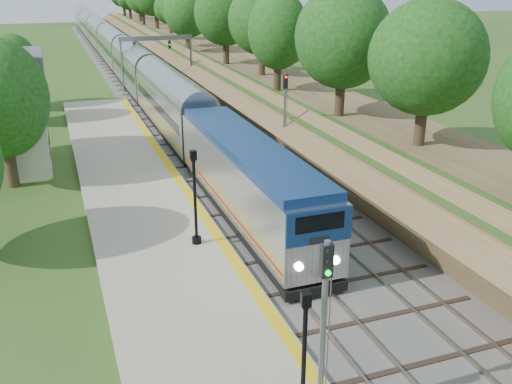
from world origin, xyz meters
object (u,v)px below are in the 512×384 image
object	(u,v)px
lamppost_mid	(304,366)
lamppost_far	(195,203)
signal_gantry	(156,48)
signal_farside	(285,107)
signal_platform	(324,312)
train	(115,51)

from	to	relation	value
lamppost_mid	lamppost_far	xyz separation A→B (m)	(0.00, 12.72, 0.18)
signal_gantry	signal_farside	distance (m)	29.58
lamppost_far	signal_platform	world-z (taller)	signal_platform
lamppost_mid	signal_farside	distance (m)	26.79
signal_gantry	lamppost_mid	xyz separation A→B (m)	(-6.00, -54.23, -2.48)
lamppost_far	train	bearing A→B (deg)	86.73
signal_gantry	signal_platform	distance (m)	54.40
lamppost_mid	signal_platform	world-z (taller)	signal_platform
lamppost_mid	signal_platform	bearing A→B (deg)	9.87
signal_gantry	signal_platform	xyz separation A→B (m)	(-5.37, -54.12, -0.87)
train	lamppost_far	bearing A→B (deg)	-93.27
lamppost_mid	train	bearing A→B (deg)	87.29
lamppost_far	signal_platform	bearing A→B (deg)	-87.16
train	signal_platform	distance (m)	74.48
signal_gantry	lamppost_mid	size ratio (longest dim) A/B	1.92
signal_gantry	signal_platform	bearing A→B (deg)	-95.67
signal_platform	signal_farside	xyz separation A→B (m)	(9.10, 24.80, -0.02)
lamppost_mid	signal_farside	world-z (taller)	signal_farside
train	signal_farside	distance (m)	50.02
signal_farside	signal_gantry	bearing A→B (deg)	97.25
signal_gantry	lamppost_far	xyz separation A→B (m)	(-6.00, -41.52, -2.30)
signal_gantry	signal_farside	size ratio (longest dim) A/B	1.35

